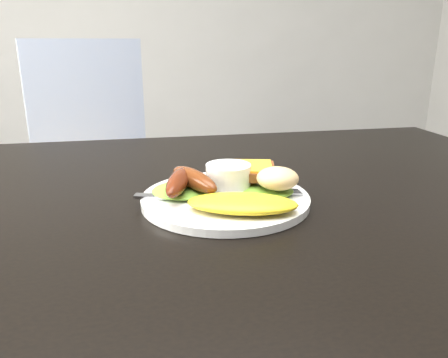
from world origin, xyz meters
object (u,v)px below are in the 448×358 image
dining_table (217,204)px  dining_chair (89,190)px  plate (225,199)px  person (215,88)px

dining_table → dining_chair: (-0.30, 0.95, -0.28)m
dining_table → plate: (0.00, -0.05, 0.03)m
dining_table → dining_chair: 1.03m
dining_table → person: bearing=79.9°
person → plate: bearing=73.8°
dining_chair → plate: bearing=-91.6°
dining_table → dining_chair: bearing=107.3°
plate → dining_table: bearing=93.3°
dining_table → plate: 0.06m
dining_chair → person: 0.62m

